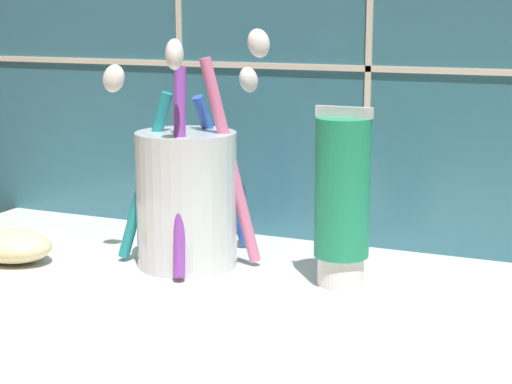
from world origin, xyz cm
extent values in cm
cube|color=silver|center=(0.00, 0.00, 1.00)|extent=(70.46, 37.30, 2.00)
cube|color=#336B7F|center=(0.00, 18.90, 22.64)|extent=(80.46, 1.50, 45.28)
cube|color=beige|center=(0.00, 18.05, 17.21)|extent=(80.46, 0.24, 0.50)
cube|color=beige|center=(-15.85, 18.05, 22.64)|extent=(0.50, 0.24, 45.28)
cube|color=beige|center=(1.76, 18.05, 22.64)|extent=(0.50, 0.24, 45.28)
cylinder|color=silver|center=(-9.66, 7.37, 7.35)|extent=(7.92, 7.92, 10.69)
cylinder|color=pink|center=(-6.26, 8.32, 10.41)|extent=(4.50, 3.19, 16.23)
ellipsoid|color=white|center=(-4.39, 9.43, 19.49)|extent=(2.52, 2.22, 2.53)
cylinder|color=blue|center=(-8.48, 11.43, 8.84)|extent=(3.10, 5.91, 13.21)
ellipsoid|color=white|center=(-7.34, 14.21, 16.30)|extent=(2.11, 2.70, 2.67)
cylinder|color=teal|center=(-13.02, 6.72, 9.04)|extent=(4.91, 2.02, 13.54)
ellipsoid|color=white|center=(-15.26, 6.17, 16.74)|extent=(2.49, 1.80, 2.59)
cylinder|color=purple|center=(-8.76, 4.62, 10.11)|extent=(2.32, 4.05, 15.60)
ellipsoid|color=white|center=(-8.10, 2.97, 18.90)|extent=(1.99, 2.43, 2.49)
cylinder|color=white|center=(3.11, 7.37, 3.12)|extent=(3.44, 3.44, 2.24)
cylinder|color=#1E8C60|center=(3.11, 7.37, 9.35)|extent=(4.04, 4.04, 10.21)
cube|color=silver|center=(3.11, 7.37, 14.85)|extent=(4.25, 0.36, 0.80)
ellipsoid|color=beige|center=(-23.38, 2.46, 3.32)|extent=(7.57, 5.15, 2.64)
camera|label=1|loc=(21.36, -50.73, 22.01)|focal=60.00mm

